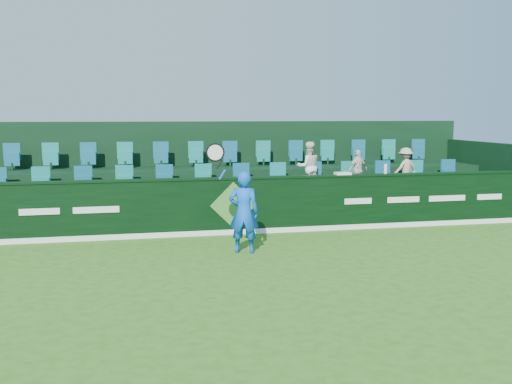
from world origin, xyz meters
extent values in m
plane|color=#336418|center=(0.00, 0.00, 0.00)|extent=(60.00, 60.00, 0.00)
cube|color=black|center=(0.00, 4.00, 0.65)|extent=(16.00, 0.20, 1.30)
cube|color=black|center=(0.00, 4.00, 1.32)|extent=(16.00, 0.24, 0.05)
cube|color=white|center=(0.00, 3.89, 0.06)|extent=(16.00, 0.02, 0.12)
cube|color=#40822F|center=(0.00, 3.88, 0.70)|extent=(1.10, 0.02, 1.10)
cube|color=white|center=(-4.30, 3.89, 0.70)|extent=(0.85, 0.01, 0.14)
cube|color=white|center=(-3.10, 3.89, 0.70)|extent=(1.00, 0.01, 0.14)
cube|color=white|center=(3.10, 3.89, 0.70)|extent=(0.70, 0.01, 0.14)
cube|color=white|center=(4.30, 3.89, 0.70)|extent=(0.85, 0.01, 0.14)
cube|color=white|center=(5.50, 3.89, 0.70)|extent=(1.00, 0.01, 0.14)
cube|color=white|center=(6.70, 3.89, 0.70)|extent=(0.70, 0.01, 0.14)
cube|color=black|center=(0.00, 5.10, 0.40)|extent=(16.00, 2.00, 0.80)
cube|color=black|center=(0.00, 7.00, 0.65)|extent=(16.00, 1.80, 1.30)
cube|color=black|center=(0.00, 8.00, 1.30)|extent=(16.00, 0.20, 2.60)
cube|color=black|center=(7.90, 6.00, 1.00)|extent=(0.20, 4.00, 2.00)
cube|color=#157974|center=(0.00, 5.50, 1.10)|extent=(13.50, 0.50, 0.60)
cube|color=#157974|center=(0.00, 7.30, 1.60)|extent=(13.50, 0.50, 0.60)
imported|color=blue|center=(-0.09, 2.12, 0.84)|extent=(0.70, 0.56, 1.67)
cylinder|color=#143FBF|center=(-0.53, 2.02, 1.63)|extent=(0.15, 0.04, 0.21)
cylinder|color=black|center=(-0.59, 2.02, 1.83)|extent=(0.13, 0.03, 0.19)
torus|color=black|center=(-0.67, 2.02, 2.07)|extent=(0.52, 0.04, 0.52)
cylinder|color=silver|center=(-0.67, 2.02, 2.07)|extent=(0.43, 0.01, 0.43)
imported|color=white|center=(2.20, 5.12, 1.45)|extent=(0.65, 0.51, 1.30)
imported|color=silver|center=(3.57, 5.12, 1.34)|extent=(0.69, 0.48, 1.08)
imported|color=tan|center=(4.94, 5.12, 1.36)|extent=(0.80, 0.58, 1.12)
cube|color=silver|center=(2.73, 4.00, 1.38)|extent=(0.38, 0.25, 0.06)
cylinder|color=silver|center=(3.85, 4.00, 1.47)|extent=(0.08, 0.08, 0.24)
camera|label=1|loc=(-2.20, -9.09, 2.81)|focal=40.00mm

